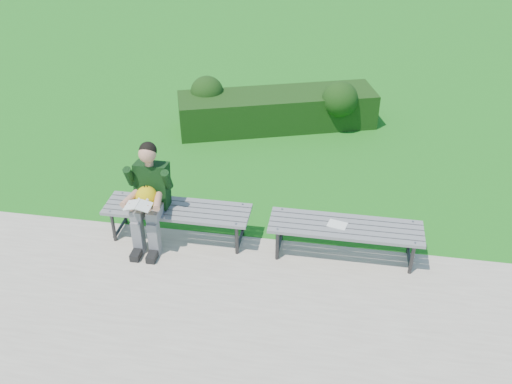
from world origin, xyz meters
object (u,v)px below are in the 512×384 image
bench_right (345,229)px  paper_sheet (337,225)px  seated_boy (149,193)px  bench_left (177,212)px  hedge (278,107)px

bench_right → paper_sheet: 0.12m
seated_boy → paper_sheet: bearing=1.9°
bench_left → bench_right: (2.05, -0.02, 0.00)m
hedge → bench_left: bearing=-103.1°
bench_right → paper_sheet: (-0.10, 0.00, 0.06)m
bench_left → seated_boy: 0.43m
bench_left → seated_boy: size_ratio=1.37×
bench_left → seated_boy: seated_boy is taller
bench_right → seated_boy: seated_boy is taller
hedge → bench_left: size_ratio=1.91×
bench_left → bench_right: 2.05m
hedge → seated_boy: (-1.09, -3.49, 0.36)m
bench_right → paper_sheet: bearing=180.0°
paper_sheet → seated_boy: bearing=-178.1°
hedge → paper_sheet: size_ratio=13.68×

